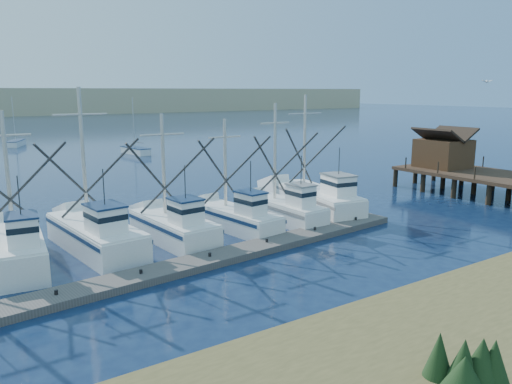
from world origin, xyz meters
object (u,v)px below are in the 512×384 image
at_px(timber_pier, 477,166).
at_px(sailboat_near, 136,151).
at_px(sailboat_far, 16,143).
at_px(floating_dock, 210,260).

height_order(timber_pier, sailboat_near, sailboat_near).
distance_m(sailboat_near, sailboat_far, 24.62).
xyz_separation_m(timber_pier, sailboat_near, (-14.77, 44.48, -2.07)).
bearing_deg(floating_dock, sailboat_far, 83.72).
height_order(floating_dock, sailboat_far, sailboat_far).
bearing_deg(sailboat_near, timber_pier, -79.53).
bearing_deg(sailboat_near, floating_dock, -113.74).
height_order(timber_pier, sailboat_far, sailboat_far).
bearing_deg(sailboat_far, timber_pier, -44.61).
xyz_separation_m(floating_dock, timber_pier, (28.20, 2.84, 2.38)).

